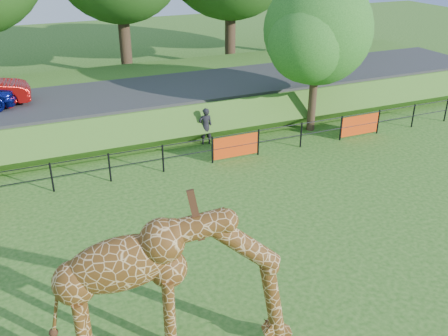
{
  "coord_description": "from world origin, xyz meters",
  "views": [
    {
      "loc": [
        -4.66,
        -8.51,
        8.24
      ],
      "look_at": [
        0.55,
        3.53,
        2.0
      ],
      "focal_mm": 40.0,
      "sensor_mm": 36.0,
      "label": 1
    }
  ],
  "objects": [
    {
      "name": "ground",
      "position": [
        0.0,
        0.0,
        0.0
      ],
      "size": [
        90.0,
        90.0,
        0.0
      ],
      "primitive_type": "plane",
      "color": "#245715",
      "rests_on": "ground"
    },
    {
      "name": "giraffe",
      "position": [
        -2.39,
        -0.83,
        1.77
      ],
      "size": [
        5.02,
        1.99,
        3.53
      ],
      "primitive_type": null,
      "rotation": [
        0.0,
        0.0,
        -0.22
      ],
      "color": "#5A3512",
      "rests_on": "ground"
    },
    {
      "name": "perimeter_fence",
      "position": [
        0.0,
        8.0,
        0.55
      ],
      "size": [
        28.07,
        0.1,
        1.1
      ],
      "primitive_type": null,
      "color": "black",
      "rests_on": "ground"
    },
    {
      "name": "embankment",
      "position": [
        0.0,
        15.5,
        0.65
      ],
      "size": [
        40.0,
        9.0,
        1.3
      ],
      "primitive_type": "cube",
      "color": "#245715",
      "rests_on": "ground"
    },
    {
      "name": "road",
      "position": [
        0.0,
        14.0,
        1.36
      ],
      "size": [
        40.0,
        5.0,
        0.12
      ],
      "primitive_type": "cube",
      "color": "#303033",
      "rests_on": "embankment"
    },
    {
      "name": "visitor",
      "position": [
        2.48,
        9.93,
        0.8
      ],
      "size": [
        0.63,
        0.46,
        1.6
      ],
      "primitive_type": "imported",
      "rotation": [
        0.0,
        0.0,
        3.0
      ],
      "color": "black",
      "rests_on": "ground"
    },
    {
      "name": "tree_east",
      "position": [
        7.6,
        9.63,
        4.28
      ],
      "size": [
        5.4,
        4.71,
        6.76
      ],
      "color": "#382319",
      "rests_on": "ground"
    }
  ]
}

